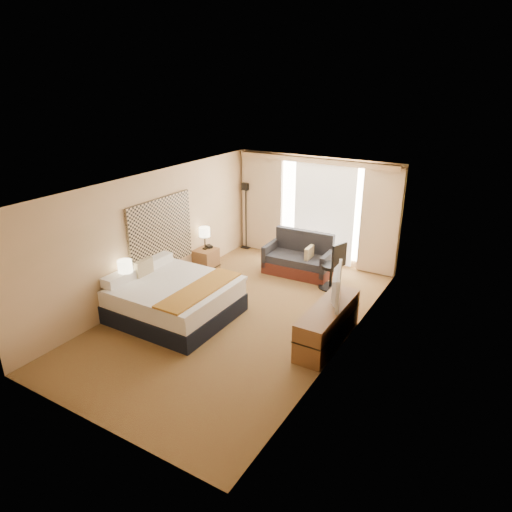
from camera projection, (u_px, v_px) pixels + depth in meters
The scene contains 21 objects.
floor at pixel (239, 316), 8.90m from camera, with size 4.20×7.00×0.02m, color #4F2316.
ceiling at pixel (237, 184), 7.95m from camera, with size 4.20×7.00×0.02m, color white.
wall_back at pixel (315, 209), 11.22m from camera, with size 4.20×0.02×2.60m, color #E8BA8D.
wall_front at pixel (85, 342), 5.63m from camera, with size 4.20×0.02×2.60m, color #E8BA8D.
wall_left at pixel (153, 235), 9.42m from camera, with size 0.02×7.00×2.60m, color #E8BA8D.
wall_right at pixel (347, 278), 7.42m from camera, with size 0.02×7.00×2.60m, color #E8BA8D.
headboard at pixel (161, 233), 9.57m from camera, with size 0.06×1.85×1.50m, color black.
nightstand_left at pixel (129, 302), 8.85m from camera, with size 0.45×0.52×0.55m, color brown.
nightstand_right at pixel (206, 260), 10.85m from camera, with size 0.45×0.52×0.55m, color brown.
media_dresser at pixel (328, 324), 7.90m from camera, with size 0.50×1.80×0.70m, color brown.
window at pixel (324, 210), 11.07m from camera, with size 2.30×0.02×2.30m, color white.
curtains at pixel (314, 206), 11.09m from camera, with size 4.12×0.19×2.56m.
bed at pixel (174, 299), 8.75m from camera, with size 2.12×1.94×1.03m.
loveseat at pixel (299, 260), 10.74m from camera, with size 1.59×0.90×0.97m.
floor_lamp at pixel (246, 203), 11.98m from camera, with size 0.23×0.23×1.78m.
desk_chair at pixel (334, 268), 9.86m from camera, with size 0.53×0.53×1.08m.
lamp_left at pixel (125, 267), 8.62m from camera, with size 0.27×0.27×0.58m.
lamp_right at pixel (204, 232), 10.61m from camera, with size 0.26×0.26×0.54m.
tissue_box at pixel (135, 287), 8.72m from camera, with size 0.11×0.11×0.10m, color #7FA5C5.
telephone at pixel (209, 246), 10.84m from camera, with size 0.16×0.13×0.06m, color black.
television at pixel (332, 285), 7.88m from camera, with size 1.02×0.13×0.59m, color black.
Camera 1 is at (4.30, -6.57, 4.35)m, focal length 32.00 mm.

